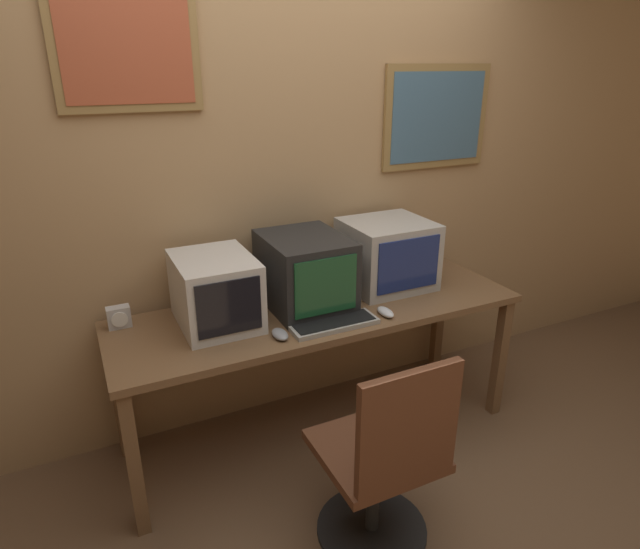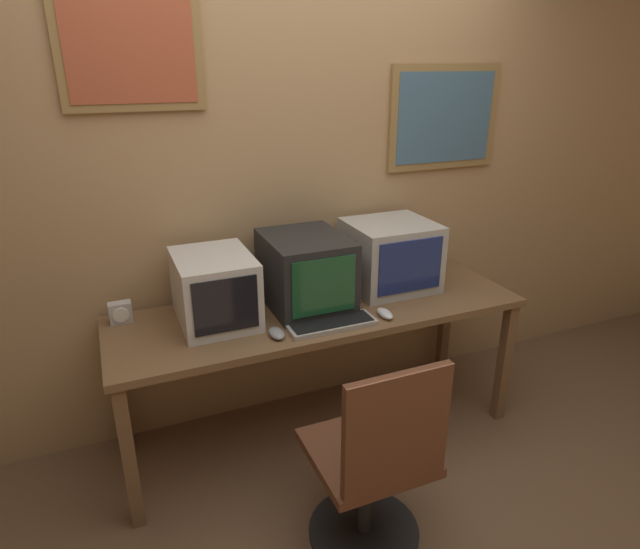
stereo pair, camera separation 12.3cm
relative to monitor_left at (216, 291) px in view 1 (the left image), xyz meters
name	(u,v)px [view 1 (the left image)]	position (x,y,z in m)	size (l,w,h in m)	color
wall_back	(288,181)	(0.51, 0.32, 0.40)	(8.00, 0.08, 2.60)	tan
desk	(320,322)	(0.50, -0.07, -0.24)	(2.05, 0.65, 0.74)	brown
monitor_left	(216,291)	(0.00, 0.00, 0.00)	(0.35, 0.44, 0.32)	beige
monitor_center	(305,271)	(0.45, 0.00, 0.02)	(0.38, 0.47, 0.36)	black
monitor_right	(387,254)	(0.96, 0.05, 0.02)	(0.44, 0.41, 0.36)	#B7B2A8
keyboard_main	(334,324)	(0.47, -0.27, -0.15)	(0.42, 0.14, 0.03)	#A8A399
mouse_near_keyboard	(385,312)	(0.75, -0.28, -0.14)	(0.06, 0.12, 0.04)	silver
mouse_far_corner	(280,334)	(0.21, -0.27, -0.14)	(0.06, 0.11, 0.03)	gray
desk_clock	(119,317)	(-0.42, 0.15, -0.11)	(0.10, 0.06, 0.10)	#B7B2AD
office_chair	(383,469)	(0.41, -0.84, -0.52)	(0.47, 0.47, 0.91)	black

